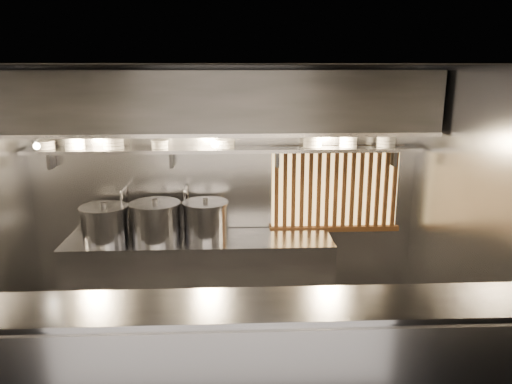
{
  "coord_description": "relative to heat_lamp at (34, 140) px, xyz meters",
  "views": [
    {
      "loc": [
        0.09,
        -4.22,
        2.78
      ],
      "look_at": [
        0.32,
        0.55,
        1.58
      ],
      "focal_mm": 35.0,
      "sensor_mm": 36.0,
      "label": 1
    }
  ],
  "objects": [
    {
      "name": "cooking_bench",
      "position": [
        1.6,
        0.28,
        -1.62
      ],
      "size": [
        3.0,
        0.7,
        0.9
      ],
      "primitive_type": "cube",
      "color": "#97979C",
      "rests_on": "floor"
    },
    {
      "name": "serving_counter",
      "position": [
        1.9,
        -1.81,
        -1.5
      ],
      "size": [
        4.5,
        0.56,
        1.13
      ],
      "color": "#97979C",
      "rests_on": "floor"
    },
    {
      "name": "pendant_bulb",
      "position": [
        1.8,
        0.35,
        -0.11
      ],
      "size": [
        0.09,
        0.09,
        0.19
      ],
      "color": "#2D2D30",
      "rests_on": "exhaust_hood"
    },
    {
      "name": "wall_back",
      "position": [
        1.9,
        0.65,
        -0.67
      ],
      "size": [
        4.5,
        0.0,
        4.5
      ],
      "primitive_type": "plane",
      "rotation": [
        1.57,
        0.0,
        0.0
      ],
      "color": "gray",
      "rests_on": "floor"
    },
    {
      "name": "stock_pot_right",
      "position": [
        1.68,
        0.32,
        -0.96
      ],
      "size": [
        0.57,
        0.57,
        0.46
      ],
      "rotation": [
        0.0,
        0.0,
        -0.1
      ],
      "color": "#97979C",
      "rests_on": "cooking_bench"
    },
    {
      "name": "bowl_stack_1",
      "position": [
        0.25,
        0.47,
        -0.1
      ],
      "size": [
        0.23,
        0.23,
        0.13
      ],
      "color": "white",
      "rests_on": "bowl_shelf"
    },
    {
      "name": "ceiling",
      "position": [
        1.9,
        -0.85,
        0.73
      ],
      "size": [
        4.5,
        4.5,
        0.0
      ],
      "primitive_type": "plane",
      "rotation": [
        3.14,
        0.0,
        0.0
      ],
      "color": "black",
      "rests_on": "wall_back"
    },
    {
      "name": "wood_screen",
      "position": [
        3.2,
        0.6,
        -0.69
      ],
      "size": [
        1.56,
        0.09,
        1.04
      ],
      "color": "#F3C26D",
      "rests_on": "wall_back"
    },
    {
      "name": "floor",
      "position": [
        1.9,
        -0.85,
        -2.07
      ],
      "size": [
        4.5,
        4.5,
        0.0
      ],
      "primitive_type": "plane",
      "color": "black",
      "rests_on": "ground"
    },
    {
      "name": "faucet_left",
      "position": [
        0.75,
        0.52,
        -0.76
      ],
      "size": [
        0.04,
        0.3,
        0.5
      ],
      "color": "silver",
      "rests_on": "wall_back"
    },
    {
      "name": "wall_right",
      "position": [
        4.15,
        -0.85,
        -0.67
      ],
      "size": [
        0.0,
        3.0,
        3.0
      ],
      "primitive_type": "plane",
      "rotation": [
        1.57,
        0.0,
        -1.57
      ],
      "color": "gray",
      "rests_on": "floor"
    },
    {
      "name": "exhaust_hood",
      "position": [
        1.9,
        0.25,
        0.36
      ],
      "size": [
        4.4,
        0.81,
        0.65
      ],
      "color": "#2D2D30",
      "rests_on": "ceiling"
    },
    {
      "name": "heat_lamp",
      "position": [
        0.0,
        0.0,
        0.0
      ],
      "size": [
        0.25,
        0.35,
        0.2
      ],
      "color": "#97979C",
      "rests_on": "exhaust_hood"
    },
    {
      "name": "bowl_stack_7",
      "position": [
        3.73,
        0.47,
        -0.08
      ],
      "size": [
        0.23,
        0.23,
        0.17
      ],
      "color": "white",
      "rests_on": "bowl_shelf"
    },
    {
      "name": "bowl_stack_0",
      "position": [
        -0.07,
        0.47,
        -0.12
      ],
      "size": [
        0.22,
        0.22,
        0.09
      ],
      "color": "white",
      "rests_on": "bowl_shelf"
    },
    {
      "name": "bowl_stack_2",
      "position": [
        0.67,
        0.47,
        -0.1
      ],
      "size": [
        0.24,
        0.24,
        0.13
      ],
      "color": "white",
      "rests_on": "bowl_shelf"
    },
    {
      "name": "bowl_stack_4",
      "position": [
        1.91,
        0.47,
        -0.12
      ],
      "size": [
        0.23,
        0.23,
        0.09
      ],
      "color": "white",
      "rests_on": "bowl_shelf"
    },
    {
      "name": "bowl_stack_5",
      "position": [
        2.89,
        0.47,
        -0.08
      ],
      "size": [
        0.23,
        0.23,
        0.17
      ],
      "color": "white",
      "rests_on": "bowl_shelf"
    },
    {
      "name": "faucet_right",
      "position": [
        1.45,
        0.52,
        -0.76
      ],
      "size": [
        0.04,
        0.3,
        0.5
      ],
      "color": "silver",
      "rests_on": "wall_back"
    },
    {
      "name": "stock_pot_mid",
      "position": [
        1.12,
        0.28,
        -0.95
      ],
      "size": [
        0.62,
        0.62,
        0.47
      ],
      "rotation": [
        0.0,
        0.0,
        0.09
      ],
      "color": "#97979C",
      "rests_on": "cooking_bench"
    },
    {
      "name": "bowl_stack_3",
      "position": [
        1.18,
        0.47,
        -0.12
      ],
      "size": [
        0.2,
        0.2,
        0.09
      ],
      "color": "white",
      "rests_on": "bowl_shelf"
    },
    {
      "name": "bowl_shelf",
      "position": [
        1.9,
        0.47,
        -0.19
      ],
      "size": [
        4.4,
        0.34,
        0.04
      ],
      "primitive_type": "cube",
      "color": "#97979C",
      "rests_on": "wall_back"
    },
    {
      "name": "stock_pot_left",
      "position": [
        0.56,
        0.27,
        -0.97
      ],
      "size": [
        0.7,
        0.7,
        0.43
      ],
      "rotation": [
        0.0,
        0.0,
        0.4
      ],
      "color": "#97979C",
      "rests_on": "cooking_bench"
    },
    {
      "name": "bowl_stack_6",
      "position": [
        3.3,
        0.47,
        -0.1
      ],
      "size": [
        0.21,
        0.21,
        0.13
      ],
      "color": "white",
      "rests_on": "bowl_shelf"
    }
  ]
}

